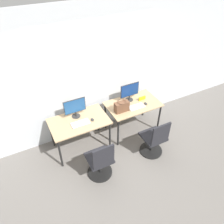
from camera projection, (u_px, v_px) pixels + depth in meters
ground_plane at (115, 148)px, 4.76m from camera, size 20.00×20.00×0.00m
wall_back at (96, 74)px, 4.46m from camera, size 12.00×0.05×2.80m
desk_left at (79, 124)px, 4.37m from camera, size 1.16×0.72×0.74m
monitor_left at (75, 107)px, 4.29m from camera, size 0.45×0.17×0.41m
keyboard_left at (80, 123)px, 4.25m from camera, size 0.36×0.16×0.02m
mouse_left at (92, 120)px, 4.32m from camera, size 0.06×0.09×0.03m
office_chair_left at (100, 162)px, 3.99m from camera, size 0.48×0.48×0.90m
desk_right at (133, 107)px, 4.81m from camera, size 1.16×0.72×0.74m
monitor_right at (130, 91)px, 4.74m from camera, size 0.45×0.17×0.41m
keyboard_right at (136, 107)px, 4.66m from camera, size 0.36×0.16×0.02m
mouse_right at (146, 104)px, 4.74m from camera, size 0.06×0.09×0.03m
office_chair_right at (154, 140)px, 4.42m from camera, size 0.48×0.48×0.90m
handbag at (122, 107)px, 4.49m from camera, size 0.30×0.18×0.25m
placard_right at (142, 98)px, 4.85m from camera, size 0.16×0.03×0.08m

